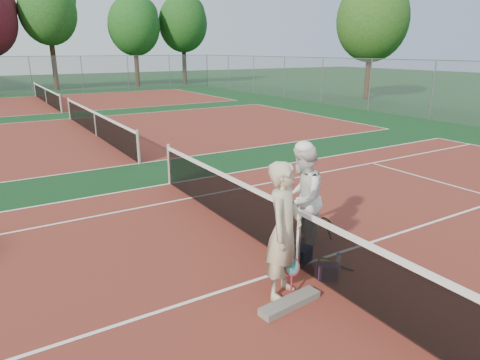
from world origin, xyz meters
The scene contains 22 objects.
ground centered at (0.00, 0.00, 0.00)m, with size 130.00×130.00×0.00m, color #0D3216.
court_main centered at (0.00, 0.00, 0.00)m, with size 23.77×10.97×0.01m, color maroon.
court_far_a centered at (0.00, 13.50, 0.00)m, with size 23.77×10.97×0.01m, color maroon.
court_far_b centered at (0.00, 27.00, 0.00)m, with size 23.77×10.97×0.01m, color maroon.
net_main centered at (0.00, 0.00, 0.51)m, with size 0.10×10.98×1.02m, color black, non-canonical shape.
net_far_a centered at (0.00, 13.50, 0.51)m, with size 0.10×10.98×1.02m, color black, non-canonical shape.
net_far_b centered at (0.00, 27.00, 0.51)m, with size 0.10×10.98×1.02m, color black, non-canonical shape.
fence_back centered at (0.00, 34.00, 1.50)m, with size 32.00×0.06×3.00m, color slate, non-canonical shape.
fence_right centered at (16.00, 6.75, 1.50)m, with size 54.50×0.06×3.00m, color slate, non-canonical shape.
player_a centered at (-0.73, -0.53, 1.02)m, with size 0.75×0.49×2.05m, color #C2B796.
player_b centered at (0.47, 0.52, 0.98)m, with size 0.95×0.74×1.95m, color white.
racket_red centered at (-0.61, -0.60, 0.29)m, with size 0.22×0.27×0.58m, color maroon, non-canonical shape.
racket_black_held centered at (1.01, 0.43, 0.27)m, with size 0.31×0.27×0.54m, color black, non-canonical shape.
racket_spare centered at (0.41, -0.25, 0.06)m, with size 0.60×0.27×0.12m, color black, non-canonical shape.
sports_bag_navy centered at (0.19, 0.10, 0.13)m, with size 0.33×0.23×0.26m, color black.
sports_bag_purple centered at (0.16, -0.56, 0.12)m, with size 0.31×0.21×0.25m, color black.
net_cover_canvas centered at (-0.83, -0.86, 0.05)m, with size 1.01×0.23×0.11m, color #635F59.
water_bottle centered at (0.45, -0.48, 0.15)m, with size 0.09×0.09×0.30m, color silver.
tree_back_3 centered at (2.38, 37.32, 6.56)m, with size 4.81×4.81×9.36m.
tree_back_4 centered at (9.97, 37.37, 5.70)m, with size 4.92×4.92×8.55m.
tree_back_5 centered at (15.22, 37.66, 6.05)m, with size 4.96×4.96×8.92m.
tree_right_1 centered at (20.58, 17.38, 5.49)m, with size 5.03×5.03×8.41m.
Camera 1 is at (-4.23, -5.00, 3.51)m, focal length 32.00 mm.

